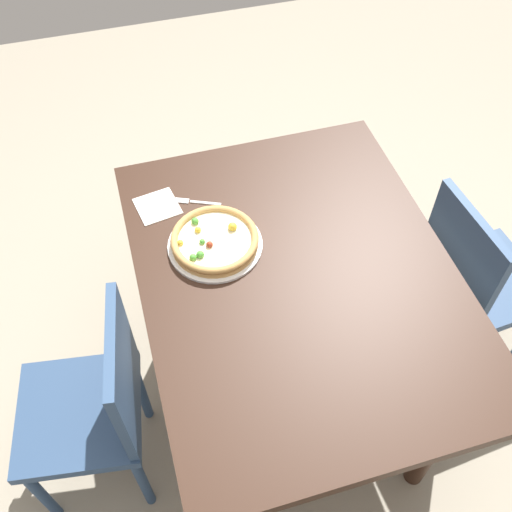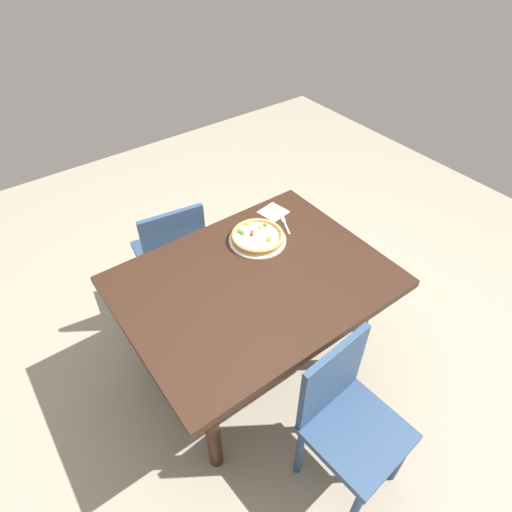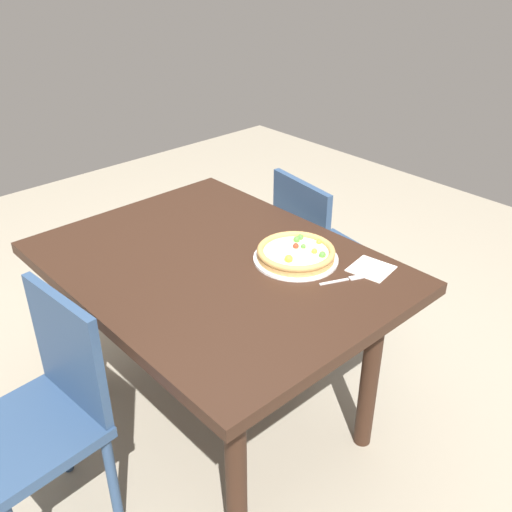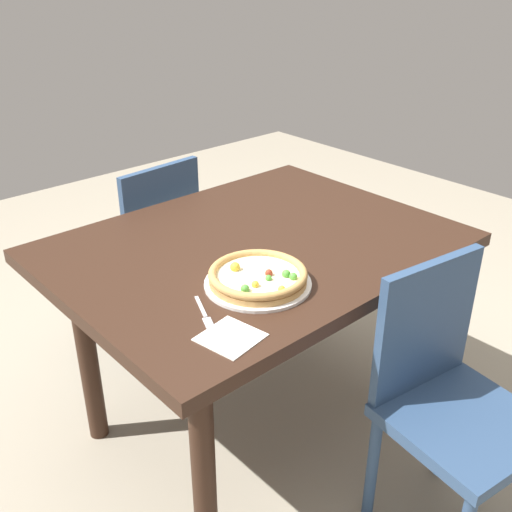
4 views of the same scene
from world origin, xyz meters
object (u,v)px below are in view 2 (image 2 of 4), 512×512
(dining_table, at_px, (254,292))
(fork, at_px, (285,223))
(chair_near, at_px, (347,418))
(napkin, at_px, (273,212))
(plate, at_px, (258,240))
(pizza, at_px, (257,236))
(chair_far, at_px, (172,254))

(dining_table, bearing_deg, fork, 32.01)
(chair_near, height_order, napkin, chair_near)
(dining_table, height_order, plate, plate)
(dining_table, relative_size, chair_near, 1.48)
(chair_near, distance_m, fork, 1.09)
(chair_near, height_order, pizza, chair_near)
(chair_near, bearing_deg, pizza, -106.49)
(chair_near, height_order, chair_far, same)
(pizza, bearing_deg, chair_near, -102.03)
(plate, relative_size, fork, 2.00)
(chair_far, height_order, napkin, chair_far)
(pizza, relative_size, fork, 1.83)
(fork, bearing_deg, dining_table, 145.63)
(dining_table, xyz_separation_m, plate, (0.19, 0.23, 0.10))
(dining_table, relative_size, fork, 8.32)
(chair_near, xyz_separation_m, plate, (0.20, 0.94, 0.29))
(chair_far, relative_size, pizza, 3.07)
(chair_far, height_order, plate, chair_far)
(plate, bearing_deg, napkin, 33.47)
(dining_table, height_order, pizza, pizza)
(dining_table, distance_m, fork, 0.49)
(pizza, height_order, napkin, pizza)
(plate, xyz_separation_m, napkin, (0.23, 0.15, -0.00))
(chair_near, xyz_separation_m, chair_far, (-0.11, 1.43, 0.00))
(chair_far, bearing_deg, napkin, -23.53)
(plate, xyz_separation_m, pizza, (0.00, 0.00, 0.03))
(chair_far, bearing_deg, pizza, -49.28)
(chair_near, relative_size, chair_far, 1.00)
(pizza, bearing_deg, fork, 6.60)
(pizza, bearing_deg, dining_table, -129.64)
(chair_far, distance_m, fork, 0.76)
(chair_far, bearing_deg, plate, -49.33)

